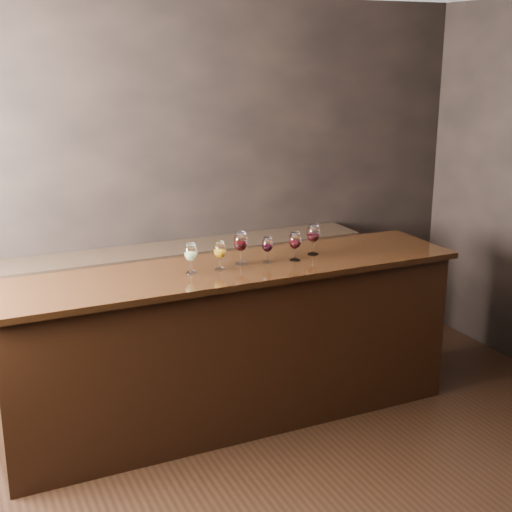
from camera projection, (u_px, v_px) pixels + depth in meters
name	position (u px, v px, depth m)	size (l,w,h in m)	color
room_shell	(262.00, 185.00, 3.31)	(5.02, 4.52, 2.81)	black
bar_counter	(232.00, 348.00, 4.71)	(2.98, 0.64, 1.04)	black
bar_top	(231.00, 270.00, 4.56)	(3.07, 0.71, 0.04)	black
back_bar_shelf	(187.00, 309.00, 5.46)	(2.80, 0.40, 1.01)	black
glass_white	(191.00, 253.00, 4.39)	(0.08, 0.08, 0.19)	white
glass_amber	(220.00, 251.00, 4.46)	(0.08, 0.08, 0.18)	white
glass_red_a	(241.00, 242.00, 4.57)	(0.09, 0.09, 0.21)	white
glass_red_b	(267.00, 245.00, 4.62)	(0.07, 0.07, 0.17)	white
glass_red_c	(295.00, 241.00, 4.66)	(0.08, 0.08, 0.19)	white
glass_red_d	(313.00, 234.00, 4.79)	(0.09, 0.09, 0.21)	white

